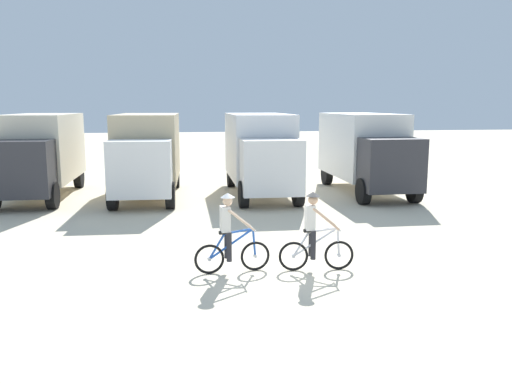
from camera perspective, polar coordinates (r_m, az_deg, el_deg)
The scene contains 7 objects.
ground_plane at distance 12.47m, azimuth 3.31°, elevation -7.89°, with size 120.00×120.00×0.00m, color beige.
box_truck_cream_rv at distance 22.81m, azimuth -22.61°, elevation 4.16°, with size 2.45×6.77×3.35m.
box_truck_tan_camper at distance 21.62m, azimuth -11.85°, elevation 4.43°, with size 2.64×6.84×3.35m.
box_truck_avon_van at distance 21.59m, azimuth 0.47°, elevation 4.63°, with size 2.48×6.78×3.35m.
box_truck_white_box at distance 22.74m, azimuth 11.91°, elevation 4.68°, with size 2.45×6.77×3.35m.
cyclist_orange_shirt at distance 11.63m, azimuth -2.90°, elevation -4.84°, with size 1.73×0.52×1.82m.
cyclist_cowboy_hat at distance 11.84m, azimuth 6.40°, elevation -4.63°, with size 1.73×0.52×1.82m.
Camera 1 is at (-2.53, -11.62, 3.74)m, focal length 36.45 mm.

